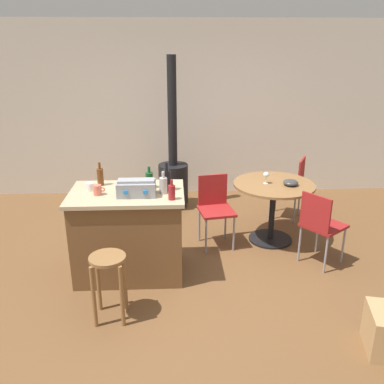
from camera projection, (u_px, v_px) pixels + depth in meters
name	position (u px, v px, depth m)	size (l,w,h in m)	color
ground_plane	(186.00, 277.00, 4.41)	(8.80, 8.80, 0.00)	brown
back_wall	(180.00, 110.00, 6.49)	(8.00, 0.10, 2.70)	beige
kitchen_island	(129.00, 233.00, 4.35)	(1.17, 0.76, 0.93)	brown
wooden_stool	(109.00, 274.00, 3.61)	(0.32, 0.32, 0.63)	olive
dining_table	(273.00, 197.00, 5.04)	(0.98, 0.98, 0.76)	black
folding_chair_near	(320.00, 223.00, 4.50)	(0.56, 0.56, 0.86)	maroon
folding_chair_far	(292.00, 183.00, 5.71)	(0.54, 0.54, 0.88)	maroon
folding_chair_left	(215.00, 205.00, 4.98)	(0.46, 0.46, 0.86)	maroon
wood_stove	(173.00, 173.00, 6.13)	(0.44, 0.45, 2.21)	black
toolbox	(136.00, 188.00, 4.07)	(0.38, 0.22, 0.17)	gray
bottle_0	(172.00, 192.00, 3.96)	(0.07, 0.07, 0.20)	maroon
bottle_1	(149.00, 180.00, 4.28)	(0.08, 0.08, 0.23)	#194C23
bottle_2	(100.00, 176.00, 4.35)	(0.07, 0.07, 0.25)	#603314
bottle_3	(167.00, 180.00, 4.20)	(0.08, 0.08, 0.30)	black
bottle_4	(163.00, 185.00, 4.12)	(0.08, 0.08, 0.23)	#B7B2AD
cup_0	(90.00, 187.00, 4.21)	(0.12, 0.09, 0.08)	white
cup_1	(98.00, 190.00, 4.09)	(0.12, 0.08, 0.10)	#DB6651
wine_glass	(266.00, 175.00, 4.94)	(0.07, 0.07, 0.14)	silver
serving_bowl	(291.00, 183.00, 4.90)	(0.18, 0.18, 0.07)	#383838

